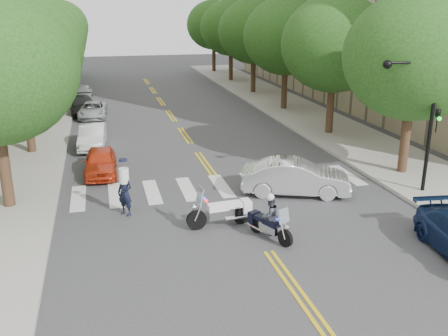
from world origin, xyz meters
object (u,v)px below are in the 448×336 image
object	(u,v)px
motorcycle_parked	(225,211)
convertible	(295,177)
officer_standing	(125,193)
motorcycle_police	(269,218)

from	to	relation	value
motorcycle_parked	convertible	xyz separation A→B (m)	(3.70, 2.40, 0.20)
officer_standing	convertible	world-z (taller)	officer_standing
motorcycle_police	officer_standing	xyz separation A→B (m)	(-4.67, 3.29, 0.16)
motorcycle_parked	officer_standing	xyz separation A→B (m)	(-3.48, 1.88, 0.35)
motorcycle_parked	officer_standing	bearing A→B (deg)	56.63
officer_standing	motorcycle_police	bearing A→B (deg)	10.02
convertible	motorcycle_police	bearing A→B (deg)	166.65
motorcycle_police	convertible	world-z (taller)	motorcycle_police
motorcycle_police	motorcycle_parked	world-z (taller)	motorcycle_police
motorcycle_police	motorcycle_parked	distance (m)	1.85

